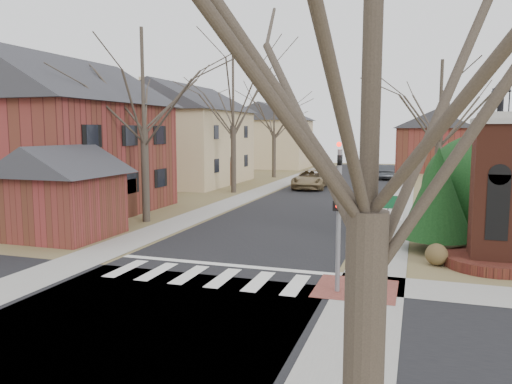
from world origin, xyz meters
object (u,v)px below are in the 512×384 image
at_px(sign_post, 387,221).
at_px(pickup_truck, 311,179).
at_px(distant_car, 385,172).
at_px(traffic_signal_pole, 339,205).
at_px(brick_gate_monument, 495,206).

xyz_separation_m(sign_post, pickup_truck, (-7.48, 24.40, -1.19)).
height_order(pickup_truck, distant_car, pickup_truck).
height_order(sign_post, distant_car, sign_post).
bearing_deg(traffic_signal_pole, sign_post, 47.57).
height_order(sign_post, brick_gate_monument, brick_gate_monument).
relative_size(traffic_signal_pole, distant_car, 1.05).
relative_size(pickup_truck, distant_car, 1.28).
xyz_separation_m(traffic_signal_pole, brick_gate_monument, (4.70, 4.42, -0.42)).
xyz_separation_m(brick_gate_monument, pickup_truck, (-10.88, 21.40, -1.40)).
distance_m(traffic_signal_pole, sign_post, 2.02).
height_order(traffic_signal_pole, brick_gate_monument, brick_gate_monument).
height_order(traffic_signal_pole, distant_car, traffic_signal_pole).
xyz_separation_m(pickup_truck, distant_car, (5.28, 10.27, -0.05)).
bearing_deg(pickup_truck, traffic_signal_pole, -78.67).
relative_size(traffic_signal_pole, brick_gate_monument, 0.69).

